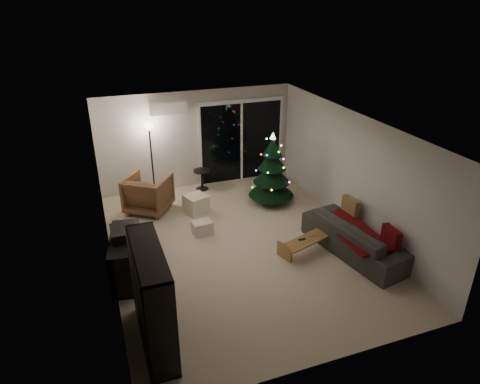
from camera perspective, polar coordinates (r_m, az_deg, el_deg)
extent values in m
plane|color=beige|center=(8.74, 0.06, -7.13)|extent=(6.50, 6.50, 0.00)
plane|color=white|center=(7.70, 0.06, 8.81)|extent=(6.50, 6.50, 0.00)
cube|color=silver|center=(11.04, -5.76, 6.98)|extent=(5.00, 0.02, 2.50)
cube|color=silver|center=(5.63, 11.75, -12.81)|extent=(5.00, 0.02, 2.50)
cube|color=silver|center=(7.74, -17.63, -2.33)|extent=(0.02, 6.50, 2.50)
cube|color=silver|center=(9.23, 14.82, 2.54)|extent=(0.02, 6.50, 2.50)
cube|color=black|center=(11.42, 0.17, 6.67)|extent=(2.20, 0.02, 2.10)
cube|color=white|center=(10.54, -9.55, 10.98)|extent=(0.90, 0.22, 0.28)
cube|color=#3F3833|center=(12.27, -0.67, 2.51)|extent=(2.60, 1.00, 0.10)
cube|color=white|center=(12.42, -1.29, 5.52)|extent=(2.20, 0.06, 1.00)
cube|color=black|center=(7.90, -14.88, -8.41)|extent=(0.69, 1.38, 0.82)
cube|color=black|center=(7.64, -15.29, -5.28)|extent=(0.42, 0.49, 0.18)
imported|color=brown|center=(10.11, -12.11, -0.21)|extent=(1.30, 1.31, 0.87)
cube|color=beige|center=(9.96, -5.85, -1.57)|extent=(0.59, 0.59, 0.42)
cube|color=silver|center=(8.94, -12.87, -5.99)|extent=(0.46, 0.40, 0.27)
cube|color=silver|center=(9.10, -5.07, -4.76)|extent=(0.43, 0.34, 0.29)
cylinder|color=black|center=(11.09, -5.10, 1.64)|extent=(0.54, 0.54, 0.53)
cylinder|color=black|center=(10.64, -11.64, 3.98)|extent=(0.29, 0.29, 1.84)
imported|color=#484A44|center=(8.67, 15.27, -5.80)|extent=(1.30, 2.43, 0.67)
cube|color=maroon|center=(8.54, 14.83, -5.07)|extent=(0.72, 1.66, 0.06)
cube|color=tan|center=(9.13, 14.50, -2.10)|extent=(0.17, 0.45, 0.44)
cube|color=maroon|center=(8.24, 19.44, -5.94)|extent=(0.16, 0.45, 0.44)
cube|color=black|center=(8.35, 8.27, -6.26)|extent=(0.14, 0.04, 0.02)
cube|color=slate|center=(8.49, 9.62, -5.77)|extent=(0.13, 0.08, 0.02)
cone|color=black|center=(10.14, 4.29, 3.15)|extent=(1.26, 1.26, 1.77)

